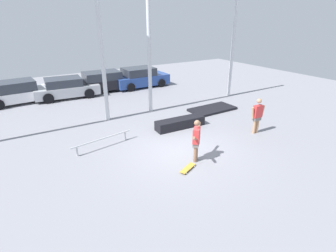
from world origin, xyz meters
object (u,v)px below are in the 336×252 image
(parked_car_white, at_px, (18,92))
(bystander, at_px, (257,115))
(parked_car_blue, at_px, (140,78))
(skateboarder, at_px, (196,139))
(skateboard, at_px, (188,168))
(grind_box, at_px, (180,123))
(parked_car_black, at_px, (104,81))
(manual_pad, at_px, (212,109))
(parked_car_silver, at_px, (66,88))
(grind_rail, at_px, (102,140))

(parked_car_white, xyz_separation_m, bystander, (8.79, -10.84, 0.24))
(parked_car_blue, bearing_deg, skateboarder, -106.34)
(skateboard, distance_m, parked_car_blue, 12.06)
(grind_box, relative_size, parked_car_white, 0.59)
(parked_car_blue, bearing_deg, parked_car_white, 177.23)
(grind_box, relative_size, parked_car_black, 0.54)
(manual_pad, relative_size, parked_car_blue, 0.65)
(parked_car_white, bearing_deg, parked_car_silver, -13.48)
(skateboard, bearing_deg, parked_car_white, 85.91)
(manual_pad, xyz_separation_m, grind_rail, (-6.81, -1.21, 0.27))
(skateboard, xyz_separation_m, parked_car_silver, (-1.60, 11.37, 0.56))
(grind_box, relative_size, grind_rail, 0.94)
(parked_car_blue, bearing_deg, skateboard, -108.68)
(grind_box, distance_m, parked_car_silver, 8.84)
(grind_box, bearing_deg, bystander, -41.84)
(skateboarder, distance_m, parked_car_black, 11.32)
(skateboard, height_order, bystander, bystander)
(skateboarder, distance_m, bystander, 3.88)
(grind_box, height_order, bystander, bystander)
(parked_car_white, bearing_deg, parked_car_black, -5.99)
(parked_car_silver, height_order, parked_car_black, parked_car_black)
(parked_car_silver, bearing_deg, skateboard, -78.34)
(manual_pad, distance_m, parked_car_black, 8.24)
(grind_box, relative_size, parked_car_silver, 0.60)
(skateboarder, relative_size, parked_car_white, 0.38)
(skateboard, xyz_separation_m, grind_rail, (-1.95, 3.18, 0.27))
(skateboarder, xyz_separation_m, parked_car_silver, (-2.21, 10.99, -0.25))
(skateboarder, height_order, skateboard, skateboarder)
(manual_pad, height_order, grind_rail, grind_rail)
(grind_rail, xyz_separation_m, parked_car_silver, (0.35, 8.19, 0.29))
(parked_car_black, height_order, bystander, bystander)
(skateboarder, xyz_separation_m, parked_car_blue, (3.17, 11.06, -0.19))
(parked_car_silver, relative_size, parked_car_blue, 1.00)
(skateboarder, bearing_deg, grind_box, 22.36)
(skateboard, bearing_deg, parked_car_blue, 47.36)
(skateboarder, bearing_deg, parked_car_blue, 30.00)
(skateboard, relative_size, grind_box, 0.32)
(skateboarder, distance_m, skateboard, 1.09)
(skateboard, distance_m, bystander, 4.62)
(grind_box, xyz_separation_m, parked_car_blue, (1.92, 8.18, 0.46))
(skateboarder, distance_m, grind_rail, 3.84)
(manual_pad, bearing_deg, parked_car_silver, 132.75)
(parked_car_black, bearing_deg, manual_pad, -61.37)
(bystander, bearing_deg, parked_car_white, -47.15)
(parked_car_black, xyz_separation_m, bystander, (3.37, -10.74, 0.21))
(manual_pad, relative_size, bystander, 1.62)
(parked_car_silver, bearing_deg, grind_rail, -88.81)
(skateboarder, bearing_deg, bystander, -35.55)
(skateboard, distance_m, manual_pad, 6.55)
(parked_car_black, bearing_deg, grind_rail, -108.37)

